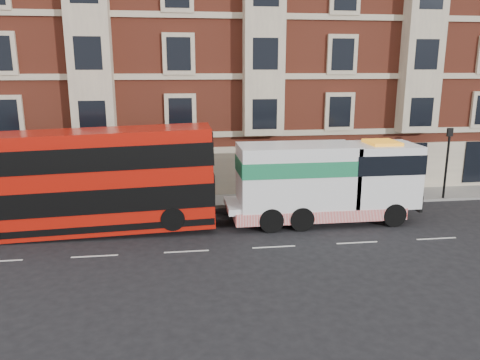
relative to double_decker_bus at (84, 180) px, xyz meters
The scene contains 7 objects.
ground 9.80m from the double_decker_bus, 20.47° to the right, with size 120.00×120.00×0.00m, color black.
sidewalk 10.12m from the double_decker_bus, 25.48° to the left, with size 90.00×3.00×0.15m, color slate.
victorian_terrace 16.68m from the double_decker_bus, 51.46° to the left, with size 45.00×12.00×20.40m.
lamp_post_west 4.05m from the double_decker_bus, 45.82° to the left, with size 0.35×0.15×4.35m.
lamp_post_east 21.03m from the double_decker_bus, ahead, with size 0.35×0.15×4.35m.
double_decker_bus is the anchor object (origin of this frame).
tow_truck 12.08m from the double_decker_bus, ahead, with size 10.05×2.97×4.19m.
Camera 1 is at (-4.26, -19.76, 8.07)m, focal length 35.00 mm.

